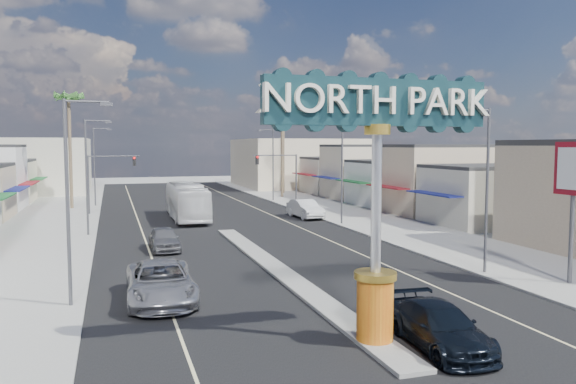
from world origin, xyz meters
TOP-DOWN VIEW (x-y plane):
  - ground at (0.00, 30.00)m, footprint 160.00×160.00m
  - road at (0.00, 30.00)m, footprint 20.00×120.00m
  - median_island at (0.00, 14.00)m, footprint 1.30×30.00m
  - sidewalk_left at (-14.00, 30.00)m, footprint 8.00×120.00m
  - sidewalk_right at (14.00, 30.00)m, footprint 8.00×120.00m
  - storefront_row_right at (24.00, 43.00)m, footprint 12.00×42.00m
  - backdrop_far_left at (-22.00, 75.00)m, footprint 20.00×20.00m
  - backdrop_far_right at (22.00, 75.00)m, footprint 20.00×20.00m
  - gateway_sign at (0.00, 1.98)m, footprint 8.20×1.50m
  - traffic_signal_left at (-9.18, 43.99)m, footprint 5.09×0.45m
  - traffic_signal_right at (9.18, 43.99)m, footprint 5.09×0.45m
  - streetlight_l_near at (-10.43, 10.00)m, footprint 2.03×0.22m
  - streetlight_l_mid at (-10.43, 30.00)m, footprint 2.03×0.22m
  - streetlight_l_far at (-10.43, 52.00)m, footprint 2.03×0.22m
  - streetlight_r_near at (10.43, 10.00)m, footprint 2.03×0.22m
  - streetlight_r_mid at (10.43, 30.00)m, footprint 2.03×0.22m
  - streetlight_r_far at (10.43, 52.00)m, footprint 2.03×0.22m
  - palm_left_far at (-13.00, 50.00)m, footprint 2.60×2.60m
  - palm_right_mid at (13.00, 56.00)m, footprint 2.60×2.60m
  - palm_right_far at (15.00, 62.00)m, footprint 2.60×2.60m
  - suv_left at (-6.78, 9.79)m, footprint 3.09×6.47m
  - suv_right at (2.00, 0.97)m, footprint 2.47×5.34m
  - car_parked_left at (-5.50, 22.30)m, footprint 1.94×4.64m
  - car_parked_right at (9.00, 35.22)m, footprint 2.25×5.53m
  - city_bus at (-2.00, 37.79)m, footprint 2.97×12.24m
  - bank_pylon_sign at (13.15, 6.67)m, footprint 0.43×2.23m

SIDE VIEW (x-z plane):
  - ground at x=0.00m, z-range 0.00..0.00m
  - road at x=0.00m, z-range 0.00..0.01m
  - sidewalk_left at x=-14.00m, z-range 0.00..0.12m
  - sidewalk_right at x=14.00m, z-range 0.00..0.12m
  - median_island at x=0.00m, z-range 0.00..0.16m
  - suv_right at x=2.00m, z-range 0.00..1.51m
  - car_parked_left at x=-5.50m, z-range 0.00..1.57m
  - suv_left at x=-6.78m, z-range 0.00..1.78m
  - car_parked_right at x=9.00m, z-range 0.00..1.79m
  - city_bus at x=-2.00m, z-range 0.00..3.40m
  - storefront_row_right at x=24.00m, z-range 0.00..6.00m
  - backdrop_far_left at x=-22.00m, z-range 0.00..8.00m
  - backdrop_far_right at x=22.00m, z-range 0.00..8.00m
  - traffic_signal_left at x=-9.18m, z-range 1.27..7.27m
  - traffic_signal_right at x=9.18m, z-range 1.27..7.27m
  - streetlight_l_near at x=-10.43m, z-range 0.57..9.57m
  - streetlight_l_mid at x=-10.43m, z-range 0.57..9.57m
  - streetlight_l_far at x=-10.43m, z-range 0.57..9.57m
  - streetlight_r_near at x=10.43m, z-range 0.57..9.57m
  - streetlight_r_mid at x=10.43m, z-range 0.57..9.57m
  - streetlight_r_far at x=10.43m, z-range 0.57..9.57m
  - bank_pylon_sign at x=13.15m, z-range 1.94..9.03m
  - gateway_sign at x=0.00m, z-range 1.35..10.50m
  - palm_right_mid at x=13.00m, z-range 4.55..16.65m
  - palm_left_far at x=-13.00m, z-range 4.95..18.05m
  - palm_right_far at x=15.00m, z-range 5.34..19.44m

